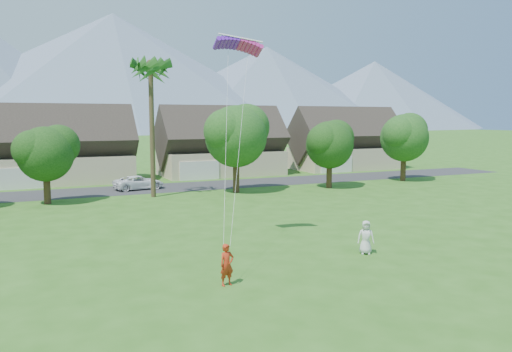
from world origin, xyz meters
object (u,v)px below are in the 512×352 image
kite_flyer (227,265)px  parked_car (139,183)px  watcher (366,237)px  parafoil_kite (238,44)px

kite_flyer → parked_car: bearing=75.4°
kite_flyer → parked_car: size_ratio=0.36×
watcher → parafoil_kite: (-5.19, 5.11, 10.43)m
watcher → kite_flyer: bearing=-141.6°
parked_car → parafoil_kite: size_ratio=1.82×
kite_flyer → watcher: kite_flyer is taller
watcher → parafoil_kite: size_ratio=0.65×
parked_car → parafoil_kite: 26.57m
parked_car → parafoil_kite: bearing=172.4°
watcher → parked_car: bearing=129.2°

